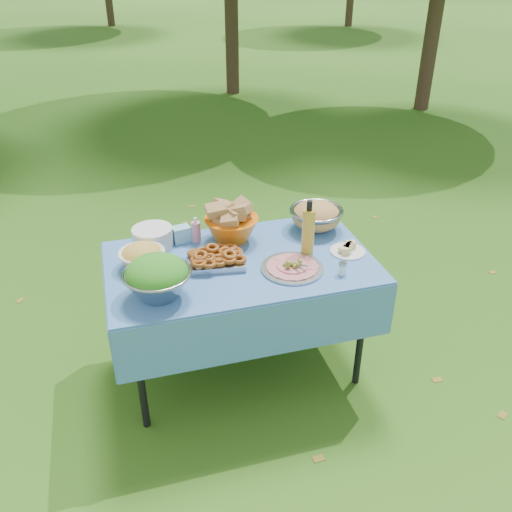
{
  "coord_description": "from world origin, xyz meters",
  "views": [
    {
      "loc": [
        -0.61,
        -2.49,
        2.29
      ],
      "look_at": [
        0.09,
        0.0,
        0.78
      ],
      "focal_mm": 38.0,
      "sensor_mm": 36.0,
      "label": 1
    }
  ],
  "objects_px": {
    "picnic_table": "(241,316)",
    "charcuterie_platter": "(292,263)",
    "salad_bowl": "(157,277)",
    "bread_bowl": "(231,223)",
    "oil_bottle": "(308,227)",
    "plate_stack": "(153,237)",
    "pasta_bowl_steel": "(316,215)"
  },
  "relations": [
    {
      "from": "salad_bowl",
      "to": "bread_bowl",
      "type": "xyz_separation_m",
      "value": [
        0.49,
        0.48,
        -0.0
      ]
    },
    {
      "from": "salad_bowl",
      "to": "pasta_bowl_steel",
      "type": "distance_m",
      "value": 1.12
    },
    {
      "from": "plate_stack",
      "to": "bread_bowl",
      "type": "xyz_separation_m",
      "value": [
        0.46,
        -0.04,
        0.05
      ]
    },
    {
      "from": "picnic_table",
      "to": "charcuterie_platter",
      "type": "distance_m",
      "value": 0.51
    },
    {
      "from": "picnic_table",
      "to": "charcuterie_platter",
      "type": "bearing_deg",
      "value": -32.52
    },
    {
      "from": "picnic_table",
      "to": "pasta_bowl_steel",
      "type": "bearing_deg",
      "value": 25.42
    },
    {
      "from": "picnic_table",
      "to": "charcuterie_platter",
      "type": "xyz_separation_m",
      "value": [
        0.25,
        -0.16,
        0.42
      ]
    },
    {
      "from": "salad_bowl",
      "to": "bread_bowl",
      "type": "height_order",
      "value": "salad_bowl"
    },
    {
      "from": "salad_bowl",
      "to": "pasta_bowl_steel",
      "type": "relative_size",
      "value": 1.04
    },
    {
      "from": "plate_stack",
      "to": "oil_bottle",
      "type": "distance_m",
      "value": 0.89
    },
    {
      "from": "salad_bowl",
      "to": "bread_bowl",
      "type": "bearing_deg",
      "value": 44.53
    },
    {
      "from": "picnic_table",
      "to": "charcuterie_platter",
      "type": "relative_size",
      "value": 4.31
    },
    {
      "from": "bread_bowl",
      "to": "salad_bowl",
      "type": "bearing_deg",
      "value": -135.47
    },
    {
      "from": "bread_bowl",
      "to": "charcuterie_platter",
      "type": "relative_size",
      "value": 0.94
    },
    {
      "from": "bread_bowl",
      "to": "pasta_bowl_steel",
      "type": "xyz_separation_m",
      "value": [
        0.53,
        -0.0,
        -0.02
      ]
    },
    {
      "from": "bread_bowl",
      "to": "oil_bottle",
      "type": "distance_m",
      "value": 0.47
    },
    {
      "from": "picnic_table",
      "to": "pasta_bowl_steel",
      "type": "relative_size",
      "value": 4.52
    },
    {
      "from": "pasta_bowl_steel",
      "to": "picnic_table",
      "type": "bearing_deg",
      "value": -154.58
    },
    {
      "from": "pasta_bowl_steel",
      "to": "oil_bottle",
      "type": "distance_m",
      "value": 0.32
    },
    {
      "from": "pasta_bowl_steel",
      "to": "charcuterie_platter",
      "type": "relative_size",
      "value": 0.95
    },
    {
      "from": "salad_bowl",
      "to": "oil_bottle",
      "type": "xyz_separation_m",
      "value": [
        0.86,
        0.21,
        0.05
      ]
    },
    {
      "from": "salad_bowl",
      "to": "bread_bowl",
      "type": "distance_m",
      "value": 0.68
    },
    {
      "from": "plate_stack",
      "to": "pasta_bowl_steel",
      "type": "xyz_separation_m",
      "value": [
        0.99,
        -0.05,
        0.03
      ]
    },
    {
      "from": "charcuterie_platter",
      "to": "plate_stack",
      "type": "bearing_deg",
      "value": 146.14
    },
    {
      "from": "plate_stack",
      "to": "pasta_bowl_steel",
      "type": "relative_size",
      "value": 0.72
    },
    {
      "from": "plate_stack",
      "to": "charcuterie_platter",
      "type": "xyz_separation_m",
      "value": [
        0.69,
        -0.46,
        -0.02
      ]
    },
    {
      "from": "oil_bottle",
      "to": "plate_stack",
      "type": "bearing_deg",
      "value": 159.12
    },
    {
      "from": "picnic_table",
      "to": "pasta_bowl_steel",
      "type": "height_order",
      "value": "pasta_bowl_steel"
    },
    {
      "from": "picnic_table",
      "to": "plate_stack",
      "type": "distance_m",
      "value": 0.69
    },
    {
      "from": "charcuterie_platter",
      "to": "salad_bowl",
      "type": "bearing_deg",
      "value": -175.17
    },
    {
      "from": "plate_stack",
      "to": "bread_bowl",
      "type": "height_order",
      "value": "bread_bowl"
    },
    {
      "from": "bread_bowl",
      "to": "oil_bottle",
      "type": "bearing_deg",
      "value": -36.12
    }
  ]
}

